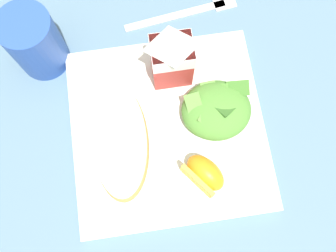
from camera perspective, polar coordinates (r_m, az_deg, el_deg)
The scene contains 8 objects.
ground at distance 0.56m, azimuth -0.00°, elevation -0.71°, with size 3.00×3.00×0.00m, color slate.
white_plate at distance 0.55m, azimuth -0.00°, elevation -0.50°, with size 0.28×0.28×0.02m, color white.
cheesy_pizza_bread at distance 0.52m, azimuth -7.37°, elevation -2.27°, with size 0.09×0.17×0.04m.
green_salad_pile at distance 0.53m, azimuth 7.43°, elevation 2.49°, with size 0.10×0.09×0.04m.
milk_carton at distance 0.51m, azimuth 0.59°, elevation 10.56°, with size 0.06×0.04×0.11m.
orange_wedge_front at distance 0.51m, azimuth 5.61°, elevation -7.32°, with size 0.07×0.07×0.04m.
metal_fork at distance 0.64m, azimuth 3.41°, elevation 17.16°, with size 0.19×0.04×0.01m.
drinking_blue_cup at distance 0.58m, azimuth -19.78°, elevation 11.97°, with size 0.08×0.08×0.10m, color #284CA3.
Camera 1 is at (-0.02, -0.14, 0.54)m, focal length 39.65 mm.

